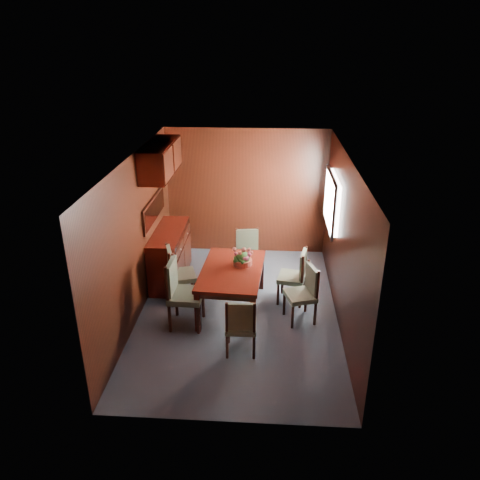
# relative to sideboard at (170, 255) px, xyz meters

# --- Properties ---
(ground) EXTENTS (4.50, 4.50, 0.00)m
(ground) POSITION_rel_sideboard_xyz_m (1.25, -1.00, -0.45)
(ground) COLOR #3F4A56
(ground) RESTS_ON ground
(room_shell) EXTENTS (3.06, 4.52, 2.41)m
(room_shell) POSITION_rel_sideboard_xyz_m (1.15, -0.67, 1.18)
(room_shell) COLOR black
(room_shell) RESTS_ON ground
(sideboard) EXTENTS (0.48, 1.40, 0.90)m
(sideboard) POSITION_rel_sideboard_xyz_m (0.00, 0.00, 0.00)
(sideboard) COLOR #340B06
(sideboard) RESTS_ON ground
(dining_table) EXTENTS (1.00, 1.51, 0.68)m
(dining_table) POSITION_rel_sideboard_xyz_m (1.14, -0.90, 0.14)
(dining_table) COLOR #340B06
(dining_table) RESTS_ON ground
(chair_left_near) EXTENTS (0.49, 0.51, 1.04)m
(chair_left_near) POSITION_rel_sideboard_xyz_m (0.44, -1.39, 0.13)
(chair_left_near) COLOR black
(chair_left_near) RESTS_ON ground
(chair_left_far) EXTENTS (0.54, 0.55, 0.93)m
(chair_left_far) POSITION_rel_sideboard_xyz_m (0.26, -0.71, 0.07)
(chair_left_far) COLOR black
(chair_left_far) RESTS_ON ground
(chair_right_near) EXTENTS (0.51, 0.53, 0.89)m
(chair_right_near) POSITION_rel_sideboard_xyz_m (2.24, -1.14, 0.04)
(chair_right_near) COLOR black
(chair_right_near) RESTS_ON ground
(chair_right_far) EXTENTS (0.48, 0.50, 0.89)m
(chair_right_far) POSITION_rel_sideboard_xyz_m (2.13, -0.63, 0.05)
(chair_right_far) COLOR black
(chair_right_far) RESTS_ON ground
(chair_head) EXTENTS (0.42, 0.40, 0.85)m
(chair_head) POSITION_rel_sideboard_xyz_m (1.35, -2.03, 0.02)
(chair_head) COLOR black
(chair_head) RESTS_ON ground
(chair_foot) EXTENTS (0.47, 0.45, 0.88)m
(chair_foot) POSITION_rel_sideboard_xyz_m (1.33, 0.14, 0.04)
(chair_foot) COLOR black
(chair_foot) RESTS_ON ground
(flower_centerpiece) EXTENTS (0.31, 0.31, 0.31)m
(flower_centerpiece) POSITION_rel_sideboard_xyz_m (1.30, -0.74, 0.38)
(flower_centerpiece) COLOR #AE4535
(flower_centerpiece) RESTS_ON dining_table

